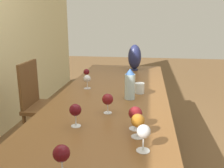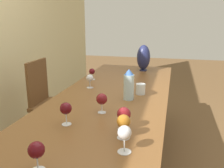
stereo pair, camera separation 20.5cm
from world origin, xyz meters
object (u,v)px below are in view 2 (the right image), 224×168
at_px(water_bottle, 129,85).
at_px(wine_glass_7, 92,72).
at_px(vase, 144,58).
at_px(wine_glass_3, 124,122).
at_px(wine_glass_2, 125,133).
at_px(wine_glass_6, 36,151).
at_px(water_tumbler, 141,89).
at_px(wine_glass_1, 124,114).
at_px(chair_far, 49,99).
at_px(wine_glass_0, 102,99).
at_px(wine_glass_4, 90,78).
at_px(wine_glass_5, 66,109).

height_order(water_bottle, wine_glass_7, water_bottle).
height_order(vase, wine_glass_3, vase).
relative_size(wine_glass_2, wine_glass_7, 1.17).
bearing_deg(wine_glass_2, wine_glass_7, 24.62).
xyz_separation_m(vase, wine_glass_7, (-0.57, 0.46, -0.08)).
height_order(water_bottle, wine_glass_6, water_bottle).
height_order(water_tumbler, vase, vase).
relative_size(water_bottle, wine_glass_7, 2.08).
bearing_deg(water_bottle, wine_glass_1, -172.49).
bearing_deg(wine_glass_1, chair_far, 44.62).
bearing_deg(wine_glass_7, wine_glass_1, -152.88).
relative_size(water_bottle, water_tumbler, 2.76).
distance_m(wine_glass_2, wine_glass_3, 0.15).
bearing_deg(wine_glass_7, wine_glass_2, -155.38).
height_order(wine_glass_6, chair_far, chair_far).
distance_m(wine_glass_0, wine_glass_4, 0.63).
xyz_separation_m(vase, wine_glass_0, (-1.44, 0.10, -0.07)).
bearing_deg(wine_glass_6, chair_far, 26.94).
height_order(water_tumbler, wine_glass_3, wine_glass_3).
xyz_separation_m(vase, wine_glass_2, (-1.91, -0.15, -0.06)).
height_order(water_bottle, wine_glass_2, water_bottle).
bearing_deg(water_tumbler, wine_glass_7, 55.95).
xyz_separation_m(wine_glass_1, wine_glass_7, (1.09, 0.56, -0.01)).
xyz_separation_m(wine_glass_0, wine_glass_1, (-0.23, -0.20, -0.00)).
bearing_deg(wine_glass_1, wine_glass_5, 92.08).
xyz_separation_m(water_bottle, wine_glass_5, (-0.56, 0.28, -0.02)).
distance_m(wine_glass_2, wine_glass_5, 0.47).
relative_size(wine_glass_0, wine_glass_5, 0.97).
relative_size(wine_glass_0, wine_glass_1, 0.99).
bearing_deg(wine_glass_2, water_tumbler, 3.10).
height_order(wine_glass_0, wine_glass_6, wine_glass_0).
distance_m(water_tumbler, wine_glass_3, 0.82).
distance_m(water_tumbler, wine_glass_7, 0.68).
bearing_deg(wine_glass_5, vase, -8.68).
relative_size(water_tumbler, wine_glass_3, 0.67).
bearing_deg(wine_glass_5, wine_glass_2, -119.52).
distance_m(water_bottle, wine_glass_5, 0.63).
bearing_deg(wine_glass_5, wine_glass_0, -33.00).
distance_m(water_bottle, wine_glass_6, 1.05).
relative_size(water_tumbler, wine_glass_6, 0.66).
distance_m(water_tumbler, wine_glass_2, 0.96).
height_order(wine_glass_1, wine_glass_7, wine_glass_1).
bearing_deg(chair_far, wine_glass_7, -89.44).
relative_size(wine_glass_3, wine_glass_5, 0.95).
bearing_deg(wine_glass_1, vase, 3.36).
distance_m(water_tumbler, wine_glass_4, 0.49).
xyz_separation_m(wine_glass_0, chair_far, (0.86, 0.88, -0.36)).
bearing_deg(wine_glass_4, vase, -23.70).
distance_m(wine_glass_6, wine_glass_7, 1.60).
height_order(wine_glass_1, wine_glass_3, wine_glass_1).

